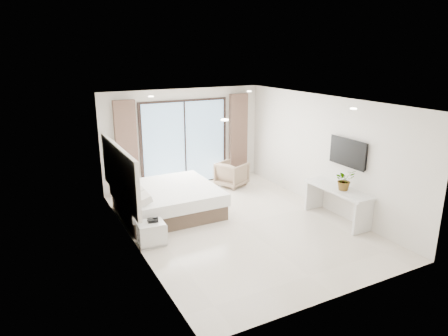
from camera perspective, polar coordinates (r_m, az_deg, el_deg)
The scene contains 8 objects.
ground at distance 8.92m, azimuth 2.13°, elevation -7.93°, with size 6.20×6.20×0.00m, color beige.
room_shell at distance 9.05m, azimuth -1.59°, elevation 3.03°, with size 4.62×6.22×2.72m.
bed at distance 9.44m, azimuth -8.16°, elevation -4.56°, with size 2.22×2.11×0.76m.
nightstand at distance 8.04m, azimuth -10.37°, elevation -9.22°, with size 0.54×0.45×0.46m.
phone at distance 7.96m, azimuth -10.16°, elevation -7.36°, with size 0.19×0.15×0.06m, color black.
console_desk at distance 9.23m, azimuth 15.93°, elevation -3.90°, with size 0.54×1.71×0.77m.
plant at distance 9.00m, azimuth 16.81°, elevation -1.93°, with size 0.42×0.46×0.36m, color #33662D.
armchair at distance 11.22m, azimuth 1.13°, elevation -0.69°, with size 0.73×0.69×0.76m, color #937560.
Camera 1 is at (-4.05, -7.05, 3.67)m, focal length 32.00 mm.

